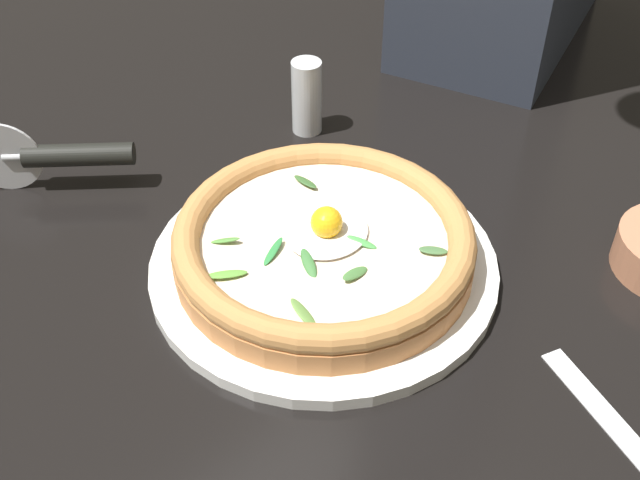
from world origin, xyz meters
TOP-DOWN VIEW (x-y plane):
  - ground_plane at (0.00, 0.00)m, footprint 2.40×2.40m
  - pizza_plate at (-0.01, 0.00)m, footprint 0.30×0.30m
  - pizza at (-0.01, 0.00)m, footprint 0.26×0.26m
  - pizza_cutter at (-0.10, 0.27)m, footprint 0.12×0.12m
  - pepper_shaker at (0.14, 0.16)m, footprint 0.03×0.03m

SIDE VIEW (x-z plane):
  - ground_plane at x=0.00m, z-range -0.03..0.00m
  - pizza_plate at x=-0.01m, z-range 0.00..0.01m
  - pizza at x=-0.01m, z-range 0.01..0.06m
  - pizza_cutter at x=-0.10m, z-range 0.00..0.07m
  - pepper_shaker at x=0.14m, z-range 0.00..0.08m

